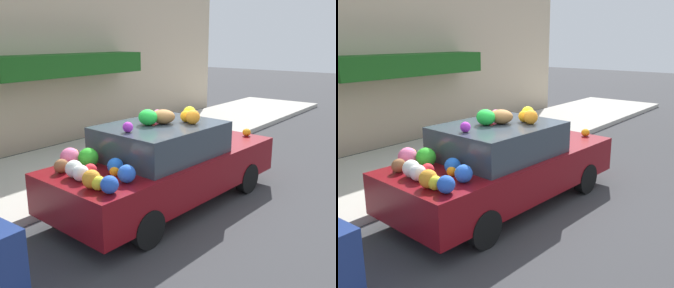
{
  "view_description": "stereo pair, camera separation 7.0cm",
  "coord_description": "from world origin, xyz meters",
  "views": [
    {
      "loc": [
        -5.13,
        -4.1,
        2.84
      ],
      "look_at": [
        0.0,
        -0.1,
        1.09
      ],
      "focal_mm": 42.0,
      "sensor_mm": 36.0,
      "label": 1
    },
    {
      "loc": [
        -5.09,
        -4.16,
        2.84
      ],
      "look_at": [
        0.0,
        -0.1,
        1.09
      ],
      "focal_mm": 42.0,
      "sensor_mm": 36.0,
      "label": 2
    }
  ],
  "objects": [
    {
      "name": "ground_plane",
      "position": [
        0.0,
        0.0,
        0.0
      ],
      "size": [
        60.0,
        60.0,
        0.0
      ],
      "primitive_type": "plane",
      "color": "#38383A"
    },
    {
      "name": "sidewalk_curb",
      "position": [
        0.0,
        2.7,
        0.07
      ],
      "size": [
        24.0,
        3.2,
        0.14
      ],
      "color": "#B2ADA3",
      "rests_on": "ground"
    },
    {
      "name": "building_facade",
      "position": [
        0.1,
        4.91,
        2.92
      ],
      "size": [
        18.0,
        1.2,
        5.95
      ],
      "color": "#C6B293",
      "rests_on": "ground"
    },
    {
      "name": "fire_hydrant",
      "position": [
        -0.8,
        1.58,
        0.49
      ],
      "size": [
        0.2,
        0.2,
        0.7
      ],
      "color": "gold",
      "rests_on": "sidewalk_curb"
    },
    {
      "name": "art_car",
      "position": [
        -0.08,
        -0.1,
        0.76
      ],
      "size": [
        4.47,
        1.97,
        1.72
      ],
      "rotation": [
        0.0,
        0.0,
        -0.05
      ],
      "color": "maroon",
      "rests_on": "ground"
    }
  ]
}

